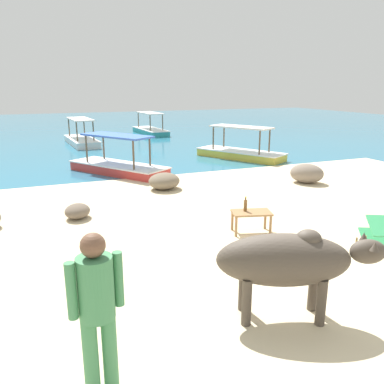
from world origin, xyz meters
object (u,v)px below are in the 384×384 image
(person_standing, at_px, (97,304))
(boat_white, at_px, (81,139))
(low_bench_table, at_px, (251,215))
(boat_yellow, at_px, (240,152))
(cow, at_px, (288,261))
(deck_chair_far, at_px, (381,233))
(boat_red, at_px, (118,165))
(bottle, at_px, (245,205))
(boat_teal, at_px, (150,129))

(person_standing, height_order, boat_white, person_standing)
(low_bench_table, relative_size, boat_yellow, 0.23)
(cow, height_order, low_bench_table, cow)
(cow, distance_m, boat_white, 16.62)
(deck_chair_far, xyz_separation_m, boat_white, (-3.16, 15.59, -0.13))
(boat_red, bearing_deg, boat_white, -30.54)
(cow, bearing_deg, bottle, 92.36)
(low_bench_table, relative_size, deck_chair_far, 0.92)
(bottle, relative_size, boat_red, 0.08)
(bottle, xyz_separation_m, boat_red, (-1.18, 6.49, -0.30))
(bottle, relative_size, person_standing, 0.18)
(deck_chair_far, relative_size, boat_white, 0.25)
(bottle, relative_size, deck_chair_far, 0.32)
(deck_chair_far, distance_m, boat_white, 15.90)
(cow, xyz_separation_m, bottle, (1.01, 2.81, -0.22))
(bottle, xyz_separation_m, boat_white, (-1.52, 13.79, -0.30))
(boat_red, bearing_deg, boat_yellow, -112.83)
(bottle, bearing_deg, low_bench_table, -41.23)
(cow, xyz_separation_m, person_standing, (-2.34, -0.43, 0.18))
(deck_chair_far, relative_size, boat_yellow, 0.25)
(boat_yellow, bearing_deg, boat_teal, 157.39)
(deck_chair_far, distance_m, boat_yellow, 9.52)
(boat_red, bearing_deg, boat_teal, -54.83)
(bottle, distance_m, boat_red, 6.60)
(bottle, bearing_deg, boat_white, 96.29)
(cow, distance_m, low_bench_table, 2.97)
(person_standing, xyz_separation_m, boat_teal, (6.27, 20.06, -0.70))
(person_standing, bearing_deg, bottle, 124.99)
(low_bench_table, distance_m, person_standing, 4.71)
(cow, relative_size, deck_chair_far, 2.23)
(bottle, bearing_deg, cow, -109.75)
(cow, bearing_deg, person_standing, -147.45)
(low_bench_table, height_order, bottle, bottle)
(bottle, xyz_separation_m, person_standing, (-3.35, -3.24, 0.39))
(boat_teal, bearing_deg, boat_white, 120.48)
(cow, distance_m, boat_red, 9.31)
(low_bench_table, bearing_deg, person_standing, -121.57)
(boat_white, distance_m, boat_teal, 5.37)
(bottle, distance_m, boat_white, 13.88)
(person_standing, bearing_deg, boat_yellow, 136.46)
(boat_teal, bearing_deg, deck_chair_far, 172.26)
(bottle, xyz_separation_m, boat_yellow, (3.98, 7.43, -0.30))
(boat_white, xyz_separation_m, boat_teal, (4.44, 3.03, 0.00))
(boat_white, xyz_separation_m, boat_yellow, (5.50, -6.36, 0.00))
(cow, relative_size, boat_white, 0.55)
(boat_white, height_order, boat_red, same)
(bottle, xyz_separation_m, boat_teal, (2.92, 16.82, -0.30))
(low_bench_table, relative_size, boat_red, 0.23)
(bottle, bearing_deg, deck_chair_far, -47.57)
(deck_chair_far, xyz_separation_m, person_standing, (-4.99, -1.45, 0.56))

